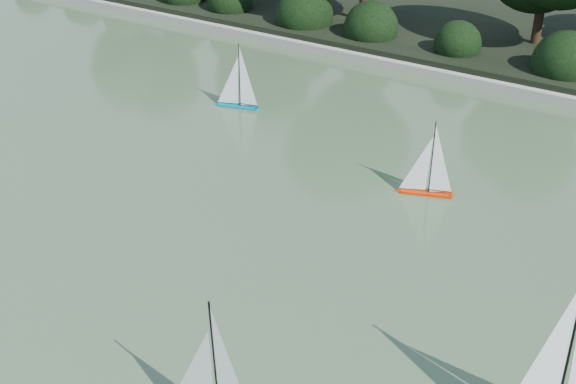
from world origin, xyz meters
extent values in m
plane|color=#2E4429|center=(0.00, 0.00, 0.00)|extent=(80.00, 80.00, 0.00)
cube|color=gray|center=(0.00, 9.00, 0.09)|extent=(40.00, 0.35, 0.18)
cube|color=black|center=(0.00, 13.00, 0.15)|extent=(40.00, 8.00, 0.30)
cylinder|color=black|center=(1.00, 11.40, 0.63)|extent=(0.20, 0.20, 1.26)
sphere|color=black|center=(-6.00, 9.90, 0.45)|extent=(1.10, 1.10, 1.10)
sphere|color=black|center=(-4.00, 9.90, 0.45)|extent=(1.10, 1.10, 1.10)
sphere|color=black|center=(-2.00, 9.90, 0.45)|extent=(1.10, 1.10, 1.10)
sphere|color=black|center=(0.00, 9.90, 0.45)|extent=(1.10, 1.10, 1.10)
sphere|color=black|center=(2.00, 9.90, 0.45)|extent=(1.10, 1.10, 1.10)
cylinder|color=black|center=(1.98, -0.75, 0.81)|extent=(0.02, 0.02, 1.44)
cylinder|color=black|center=(4.51, 0.81, 0.97)|extent=(0.03, 0.03, 1.72)
cube|color=red|center=(1.68, 4.34, 0.04)|extent=(0.72, 0.38, 0.07)
cone|color=red|center=(1.29, 4.20, 0.04)|extent=(0.18, 0.18, 0.14)
cylinder|color=red|center=(2.01, 4.46, 0.04)|extent=(0.11, 0.11, 0.07)
cylinder|color=black|center=(1.71, 4.35, 0.62)|extent=(0.02, 0.02, 1.10)
cylinder|color=black|center=(1.86, 4.41, 0.11)|extent=(0.31, 0.12, 0.01)
cube|color=#026F80|center=(-2.56, 5.42, 0.04)|extent=(0.77, 0.34, 0.08)
cone|color=#026F80|center=(-2.98, 5.31, 0.04)|extent=(0.18, 0.18, 0.15)
cylinder|color=#026F80|center=(-2.20, 5.52, 0.04)|extent=(0.11, 0.11, 0.08)
cylinder|color=black|center=(-2.53, 5.43, 0.66)|extent=(0.02, 0.02, 1.17)
cylinder|color=black|center=(-2.37, 5.47, 0.12)|extent=(0.34, 0.10, 0.01)
camera|label=1|loc=(5.13, -4.31, 5.09)|focal=45.00mm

